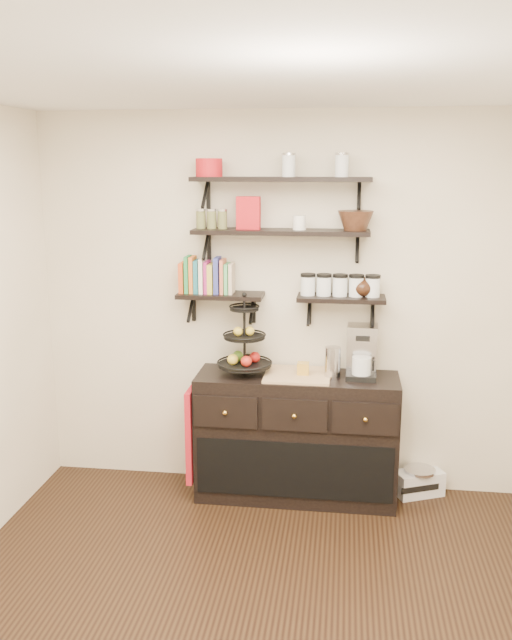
# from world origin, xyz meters

# --- Properties ---
(floor) EXTENTS (3.50, 3.50, 0.00)m
(floor) POSITION_xyz_m (0.00, 0.00, 0.00)
(floor) COLOR black
(floor) RESTS_ON ground
(ceiling) EXTENTS (3.50, 3.50, 0.02)m
(ceiling) POSITION_xyz_m (0.00, 0.00, 2.70)
(ceiling) COLOR white
(ceiling) RESTS_ON back_wall
(back_wall) EXTENTS (3.50, 0.02, 2.70)m
(back_wall) POSITION_xyz_m (0.00, 1.75, 1.35)
(back_wall) COLOR #EFE3CB
(back_wall) RESTS_ON ground
(shelf_top) EXTENTS (1.20, 0.27, 0.23)m
(shelf_top) POSITION_xyz_m (0.00, 1.62, 2.23)
(shelf_top) COLOR black
(shelf_top) RESTS_ON back_wall
(shelf_mid) EXTENTS (1.20, 0.27, 0.23)m
(shelf_mid) POSITION_xyz_m (0.00, 1.62, 1.88)
(shelf_mid) COLOR black
(shelf_mid) RESTS_ON back_wall
(shelf_low_left) EXTENTS (0.60, 0.25, 0.23)m
(shelf_low_left) POSITION_xyz_m (-0.42, 1.63, 1.43)
(shelf_low_left) COLOR black
(shelf_low_left) RESTS_ON back_wall
(shelf_low_right) EXTENTS (0.60, 0.25, 0.23)m
(shelf_low_right) POSITION_xyz_m (0.42, 1.63, 1.43)
(shelf_low_right) COLOR black
(shelf_low_right) RESTS_ON back_wall
(cookbooks) EXTENTS (0.40, 0.15, 0.26)m
(cookbooks) POSITION_xyz_m (-0.49, 1.63, 1.57)
(cookbooks) COLOR #C7491C
(cookbooks) RESTS_ON shelf_low_left
(glass_canisters) EXTENTS (0.54, 0.10, 0.13)m
(glass_canisters) POSITION_xyz_m (0.41, 1.63, 1.51)
(glass_canisters) COLOR silver
(glass_canisters) RESTS_ON shelf_low_right
(sideboard) EXTENTS (1.40, 0.50, 0.92)m
(sideboard) POSITION_xyz_m (0.13, 1.51, 0.45)
(sideboard) COLOR black
(sideboard) RESTS_ON floor
(fruit_stand) EXTENTS (0.38, 0.38, 0.55)m
(fruit_stand) POSITION_xyz_m (-0.23, 1.52, 1.09)
(fruit_stand) COLOR black
(fruit_stand) RESTS_ON sideboard
(candle) EXTENTS (0.08, 0.08, 0.08)m
(candle) POSITION_xyz_m (0.17, 1.51, 0.96)
(candle) COLOR #B58829
(candle) RESTS_ON sideboard
(coffee_maker) EXTENTS (0.21, 0.20, 0.38)m
(coffee_maker) POSITION_xyz_m (0.57, 1.54, 1.08)
(coffee_maker) COLOR black
(coffee_maker) RESTS_ON sideboard
(thermal_carafe) EXTENTS (0.11, 0.11, 0.22)m
(thermal_carafe) POSITION_xyz_m (0.38, 1.49, 1.01)
(thermal_carafe) COLOR silver
(thermal_carafe) RESTS_ON sideboard
(apron) EXTENTS (0.04, 0.29, 0.67)m
(apron) POSITION_xyz_m (-0.60, 1.41, 0.48)
(apron) COLOR #B0122C
(apron) RESTS_ON sideboard
(radio) EXTENTS (0.37, 0.30, 0.20)m
(radio) POSITION_xyz_m (1.01, 1.64, 0.10)
(radio) COLOR silver
(radio) RESTS_ON floor
(recipe_box) EXTENTS (0.16, 0.07, 0.22)m
(recipe_box) POSITION_xyz_m (-0.22, 1.61, 2.01)
(recipe_box) COLOR #B5141C
(recipe_box) RESTS_ON shelf_mid
(walnut_bowl) EXTENTS (0.24, 0.24, 0.13)m
(walnut_bowl) POSITION_xyz_m (0.50, 1.61, 1.96)
(walnut_bowl) COLOR black
(walnut_bowl) RESTS_ON shelf_mid
(ramekins) EXTENTS (0.09, 0.09, 0.10)m
(ramekins) POSITION_xyz_m (0.13, 1.61, 1.95)
(ramekins) COLOR white
(ramekins) RESTS_ON shelf_mid
(teapot) EXTENTS (0.21, 0.17, 0.14)m
(teapot) POSITION_xyz_m (0.56, 1.63, 1.52)
(teapot) COLOR black
(teapot) RESTS_ON shelf_low_right
(red_pot) EXTENTS (0.18, 0.18, 0.12)m
(red_pot) POSITION_xyz_m (-0.49, 1.61, 2.31)
(red_pot) COLOR #B5141C
(red_pot) RESTS_ON shelf_top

